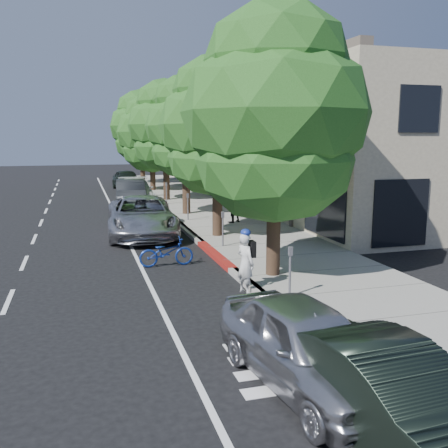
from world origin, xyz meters
name	(u,v)px	position (x,y,z in m)	size (l,w,h in m)	color
ground	(224,264)	(0.00, 0.00, 0.00)	(120.00, 120.00, 0.00)	black
sidewalk	(223,220)	(2.30, 8.00, 0.07)	(4.60, 56.00, 0.15)	gray
curb	(177,222)	(0.00, 8.00, 0.07)	(0.30, 56.00, 0.15)	#9E998E
curb_red_segment	(215,255)	(0.00, 1.00, 0.07)	(0.32, 4.00, 0.15)	maroon
storefront_building	(283,145)	(9.60, 18.00, 3.50)	(10.00, 36.00, 7.00)	beige
street_tree_0	(275,116)	(0.90, -2.00, 4.62)	(5.25, 5.25, 7.68)	black
street_tree_1	(217,128)	(0.90, 4.00, 4.41)	(4.64, 4.64, 7.22)	black
street_tree_2	(185,128)	(0.90, 10.00, 4.47)	(4.11, 4.11, 7.15)	black
street_tree_3	(165,127)	(0.90, 16.00, 4.65)	(4.70, 4.70, 7.57)	black
street_tree_4	(152,133)	(0.90, 22.00, 4.28)	(5.20, 5.20, 7.22)	black
street_tree_5	(141,127)	(0.90, 28.00, 4.81)	(5.37, 5.37, 7.96)	black
cyclist	(245,263)	(-0.27, -3.00, 0.80)	(0.58, 0.38, 1.60)	silver
bicycle	(166,252)	(-1.80, 0.31, 0.45)	(0.60, 1.73, 0.91)	navy
silver_suv	(141,216)	(-1.95, 5.50, 0.81)	(2.69, 5.83, 1.62)	#B7B7BD
dark_sedan	(131,193)	(-1.47, 14.50, 0.78)	(1.64, 4.71, 1.55)	#222427
white_pickup	(135,192)	(-1.12, 15.43, 0.76)	(2.14, 5.27, 1.53)	white
dark_suv_far	(127,180)	(-0.83, 23.99, 0.76)	(1.80, 4.49, 1.53)	black
near_car_a	(307,345)	(-0.89, -8.00, 0.71)	(1.68, 4.18, 1.42)	#B6B6BB
near_car_b	(392,397)	(-0.50, -9.75, 0.67)	(1.42, 4.07, 1.34)	black
pedestrian	(232,205)	(2.35, 6.74, 0.95)	(0.78, 0.61, 1.60)	black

